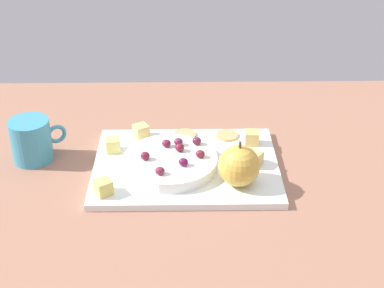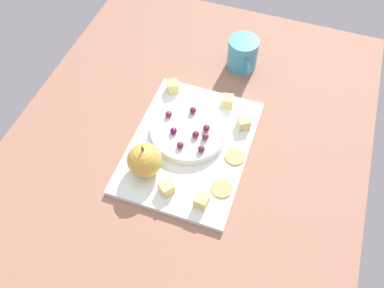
{
  "view_description": "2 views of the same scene",
  "coord_description": "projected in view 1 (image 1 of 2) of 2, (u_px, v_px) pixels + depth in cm",
  "views": [
    {
      "loc": [
        -4.81,
        -91.44,
        64.36
      ],
      "look_at": [
        -3.39,
        1.38,
        9.17
      ],
      "focal_mm": 53.08,
      "sensor_mm": 36.0,
      "label": 1
    },
    {
      "loc": [
        45.35,
        19.24,
        81.65
      ],
      "look_at": [
        -2.13,
        2.7,
        9.12
      ],
      "focal_mm": 37.45,
      "sensor_mm": 36.0,
      "label": 2
    }
  ],
  "objects": [
    {
      "name": "grape_2",
      "position": [
        178.0,
        142.0,
        1.11
      ],
      "size": [
        1.76,
        1.59,
        1.51
      ],
      "primitive_type": "ellipsoid",
      "color": "#6D2842",
      "rests_on": "serving_dish"
    },
    {
      "name": "grape_1",
      "position": [
        183.0,
        162.0,
        1.05
      ],
      "size": [
        1.76,
        1.59,
        1.5
      ],
      "primitive_type": "ellipsoid",
      "color": "#5E1242",
      "rests_on": "serving_dish"
    },
    {
      "name": "cracker_0",
      "position": [
        227.0,
        135.0,
        1.19
      ],
      "size": [
        4.71,
        4.71,
        0.4
      ],
      "primitive_type": "cylinder",
      "color": "tan",
      "rests_on": "platter"
    },
    {
      "name": "apple_whole",
      "position": [
        239.0,
        166.0,
        1.02
      ],
      "size": [
        7.66,
        7.66,
        7.66
      ],
      "primitive_type": "sphere",
      "color": "gold",
      "rests_on": "platter"
    },
    {
      "name": "grape_7",
      "position": [
        145.0,
        156.0,
        1.07
      ],
      "size": [
        1.76,
        1.59,
        1.61
      ],
      "primitive_type": "ellipsoid",
      "color": "maroon",
      "rests_on": "serving_dish"
    },
    {
      "name": "platter",
      "position": [
        186.0,
        166.0,
        1.1
      ],
      "size": [
        35.69,
        26.92,
        1.36
      ],
      "primitive_type": "cube",
      "color": "white",
      "rests_on": "table"
    },
    {
      "name": "cracker_1",
      "position": [
        185.0,
        135.0,
        1.19
      ],
      "size": [
        4.71,
        4.71,
        0.4
      ],
      "primitive_type": "cylinder",
      "color": "tan",
      "rests_on": "platter"
    },
    {
      "name": "grape_3",
      "position": [
        160.0,
        171.0,
        1.03
      ],
      "size": [
        1.76,
        1.59,
        1.46
      ],
      "primitive_type": "ellipsoid",
      "color": "maroon",
      "rests_on": "serving_dish"
    },
    {
      "name": "cheese_cube_1",
      "position": [
        252.0,
        138.0,
        1.16
      ],
      "size": [
        2.94,
        2.94,
        2.76
      ],
      "primitive_type": "cube",
      "rotation": [
        0.0,
        0.0,
        1.51
      ],
      "color": "#E9C466",
      "rests_on": "platter"
    },
    {
      "name": "apple_stem",
      "position": [
        240.0,
        145.0,
        1.0
      ],
      "size": [
        0.5,
        0.5,
        1.2
      ],
      "primitive_type": "cylinder",
      "color": "brown",
      "rests_on": "apple_whole"
    },
    {
      "name": "cup",
      "position": [
        32.0,
        140.0,
        1.12
      ],
      "size": [
        10.51,
        7.97,
        8.66
      ],
      "color": "teal",
      "rests_on": "table"
    },
    {
      "name": "grape_4",
      "position": [
        166.0,
        143.0,
        1.11
      ],
      "size": [
        1.76,
        1.59,
        1.49
      ],
      "primitive_type": "ellipsoid",
      "color": "maroon",
      "rests_on": "serving_dish"
    },
    {
      "name": "table",
      "position": [
        209.0,
        180.0,
        1.11
      ],
      "size": [
        118.07,
        84.24,
        3.51
      ],
      "primitive_type": "cube",
      "color": "#9C6B54",
      "rests_on": "ground"
    },
    {
      "name": "grape_0",
      "position": [
        197.0,
        141.0,
        1.12
      ],
      "size": [
        1.76,
        1.59,
        1.56
      ],
      "primitive_type": "ellipsoid",
      "color": "#5F2235",
      "rests_on": "serving_dish"
    },
    {
      "name": "cheese_cube_4",
      "position": [
        113.0,
        145.0,
        1.13
      ],
      "size": [
        3.2,
        3.2,
        2.76
      ],
      "primitive_type": "cube",
      "rotation": [
        0.0,
        0.0,
        0.17
      ],
      "color": "#E6D66F",
      "rests_on": "platter"
    },
    {
      "name": "grape_5",
      "position": [
        180.0,
        148.0,
        1.09
      ],
      "size": [
        1.76,
        1.59,
        1.59
      ],
      "primitive_type": "ellipsoid",
      "color": "maroon",
      "rests_on": "serving_dish"
    },
    {
      "name": "serving_dish",
      "position": [
        170.0,
        162.0,
        1.08
      ],
      "size": [
        18.08,
        18.08,
        2.17
      ],
      "primitive_type": "cylinder",
      "color": "white",
      "rests_on": "platter"
    },
    {
      "name": "cheese_cube_0",
      "position": [
        103.0,
        187.0,
        1.01
      ],
      "size": [
        3.82,
        3.82,
        2.76
      ],
      "primitive_type": "cube",
      "rotation": [
        0.0,
        0.0,
        0.57
      ],
      "color": "#E3D269",
      "rests_on": "platter"
    },
    {
      "name": "cheese_cube_2",
      "position": [
        141.0,
        131.0,
        1.18
      ],
      "size": [
        3.78,
        3.78,
        2.76
      ],
      "primitive_type": "cube",
      "rotation": [
        0.0,
        0.0,
        0.52
      ],
      "color": "#E4C36F",
      "rests_on": "platter"
    },
    {
      "name": "grape_6",
      "position": [
        200.0,
        155.0,
        1.07
      ],
      "size": [
        1.76,
        1.59,
        1.48
      ],
      "primitive_type": "ellipsoid",
      "color": "maroon",
      "rests_on": "serving_dish"
    },
    {
      "name": "cheese_cube_3",
      "position": [
        254.0,
        159.0,
        1.09
      ],
      "size": [
        3.87,
        3.87,
        2.76
      ],
      "primitive_type": "cube",
      "rotation": [
        0.0,
        0.0,
        0.93
      ],
      "color": "#F2CD76",
      "rests_on": "platter"
    }
  ]
}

